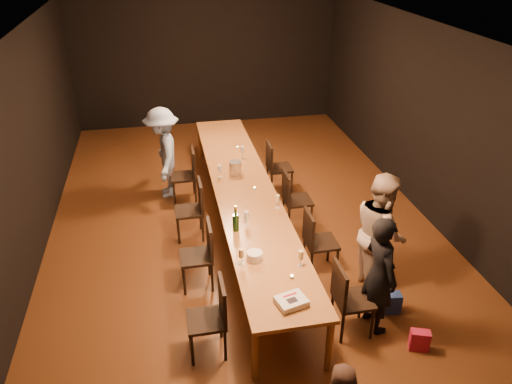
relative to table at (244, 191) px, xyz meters
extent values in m
plane|color=#442511|center=(0.00, 0.00, -0.70)|extent=(10.00, 10.00, 0.00)
cube|color=black|center=(0.00, 5.00, 0.80)|extent=(6.00, 0.04, 3.00)
cube|color=black|center=(-3.00, 0.00, 0.80)|extent=(0.04, 10.00, 3.00)
cube|color=black|center=(3.00, 0.00, 0.80)|extent=(0.04, 10.00, 3.00)
cube|color=silver|center=(0.00, 0.00, 2.30)|extent=(6.00, 10.00, 0.04)
cube|color=brown|center=(0.00, 0.00, 0.02)|extent=(0.90, 6.00, 0.05)
cylinder|color=brown|center=(-0.40, -2.90, -0.35)|extent=(0.08, 0.08, 0.70)
cylinder|color=brown|center=(0.40, -2.90, -0.35)|extent=(0.08, 0.08, 0.70)
cylinder|color=brown|center=(-0.40, 2.90, -0.35)|extent=(0.08, 0.08, 0.70)
cylinder|color=brown|center=(0.40, 2.90, -0.35)|extent=(0.08, 0.08, 0.70)
imported|color=black|center=(1.15, -2.36, 0.04)|extent=(0.44, 0.60, 1.49)
imported|color=#BDA38E|center=(1.47, -1.63, 0.11)|extent=(0.70, 0.85, 1.63)
imported|color=#8DA9DA|center=(-1.15, 1.46, 0.10)|extent=(0.60, 1.04, 1.60)
cube|color=#B81B40|center=(1.50, -2.84, -0.57)|extent=(0.24, 0.18, 0.26)
cube|color=#2547A3|center=(1.46, -2.20, -0.57)|extent=(0.23, 0.17, 0.27)
cube|color=white|center=(0.03, -2.66, 0.08)|extent=(0.36, 0.32, 0.07)
cube|color=black|center=(0.03, -2.69, 0.12)|extent=(0.12, 0.10, 0.00)
cube|color=red|center=(0.03, -2.60, 0.12)|extent=(0.16, 0.07, 0.00)
cylinder|color=white|center=(-0.19, -1.82, 0.10)|extent=(0.24, 0.24, 0.11)
cylinder|color=#AEAEB3|center=(-0.05, 0.50, 0.16)|extent=(0.22, 0.22, 0.22)
cylinder|color=#B2B7B2|center=(0.15, -2.24, 0.06)|extent=(0.05, 0.05, 0.03)
cylinder|color=#B2B7B2|center=(0.15, -0.06, 0.06)|extent=(0.05, 0.05, 0.03)
cylinder|color=#B2B7B2|center=(0.15, 1.53, 0.06)|extent=(0.05, 0.05, 0.03)
camera|label=1|loc=(-1.12, -6.56, 3.55)|focal=35.00mm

